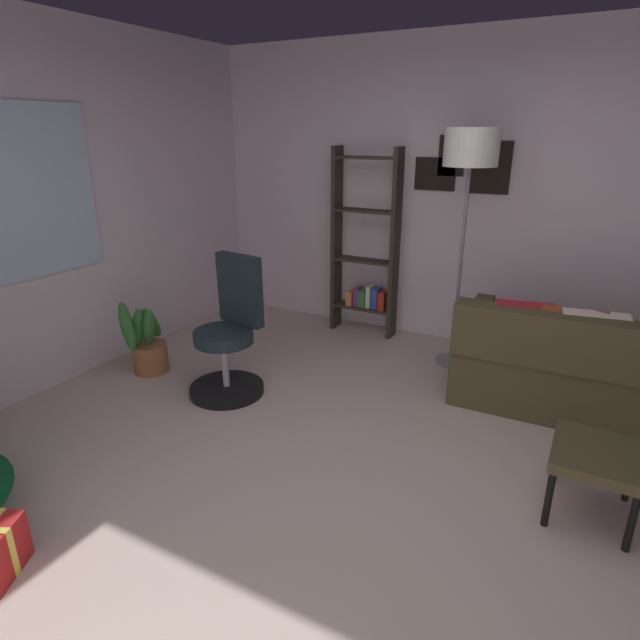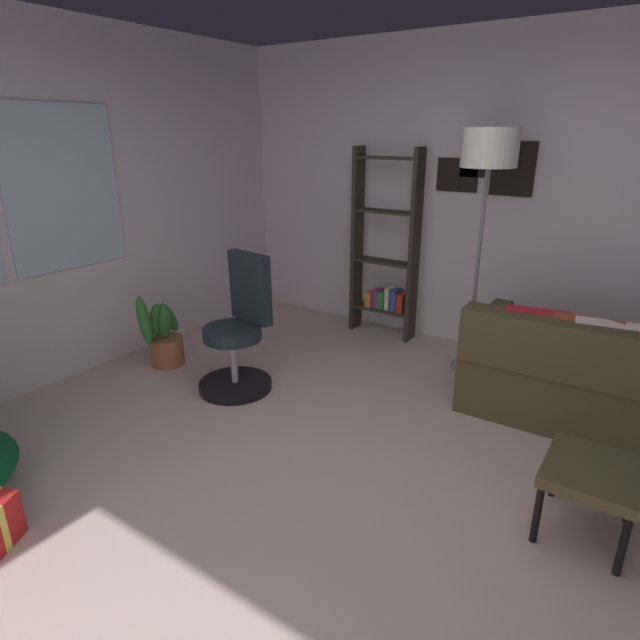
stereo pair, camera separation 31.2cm
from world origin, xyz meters
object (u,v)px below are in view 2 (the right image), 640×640
potted_plant (162,337)px  floor_lamp (488,163)px  footstool (592,476)px  office_chair (239,338)px  bookshelf (385,255)px  couch (615,378)px

potted_plant → floor_lamp: bearing=-57.4°
footstool → office_chair: office_chair is taller
office_chair → potted_plant: office_chair is taller
footstool → bookshelf: 2.85m
footstool → potted_plant: potted_plant is taller
footstool → potted_plant: (0.16, 3.29, -0.07)m
footstool → office_chair: (0.23, 2.48, 0.08)m
potted_plant → bookshelf: bearing=-34.8°
couch → floor_lamp: floor_lamp is taller
floor_lamp → potted_plant: bearing=122.6°
office_chair → bookshelf: size_ratio=0.59×
bookshelf → office_chair: bearing=167.2°
footstool → potted_plant: 3.29m
office_chair → floor_lamp: (1.31, -1.35, 1.26)m
footstool → office_chair: size_ratio=0.45×
office_chair → potted_plant: bearing=94.8°
office_chair → bookshelf: (1.64, -0.37, 0.38)m
bookshelf → potted_plant: size_ratio=2.72×
potted_plant → couch: bearing=-69.8°
couch → potted_plant: bearing=110.2°
office_chair → floor_lamp: size_ratio=0.54×
couch → footstool: 1.35m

